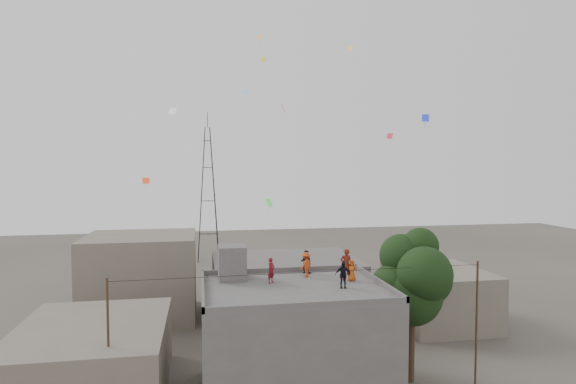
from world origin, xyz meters
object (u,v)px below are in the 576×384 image
tree (414,279)px  person_dark_adult (343,275)px  stair_head_box (232,262)px  person_red_adult (346,265)px  transmission_tower (208,194)px

tree → person_dark_adult: (-4.71, -1.17, 0.73)m
stair_head_box → tree: 10.80m
person_red_adult → person_dark_adult: size_ratio=1.28×
tree → person_dark_adult: bearing=-166.1°
stair_head_box → person_red_adult: (6.55, -1.52, -0.07)m
stair_head_box → transmission_tower: bearing=91.2°
transmission_tower → person_dark_adult: (6.66, -40.57, -2.24)m
tree → person_red_adult: 4.15m
tree → person_red_adult: bearing=173.1°
tree → person_dark_adult: 4.91m
stair_head_box → tree: tree is taller
tree → stair_head_box: bearing=169.3°
tree → transmission_tower: transmission_tower is taller
stair_head_box → transmission_tower: size_ratio=0.10×
tree → person_red_adult: tree is taller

